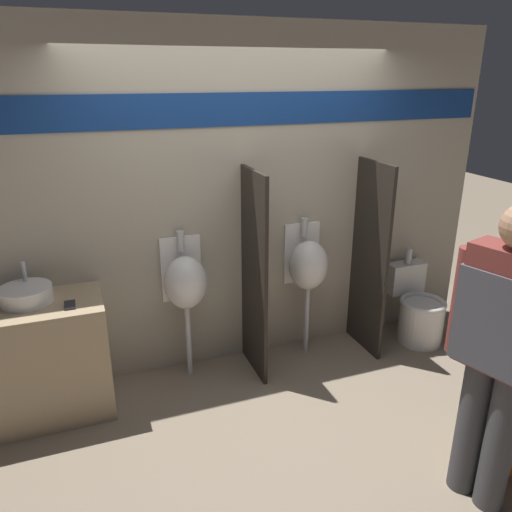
% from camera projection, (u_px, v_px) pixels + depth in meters
% --- Properties ---
extents(ground_plane, '(16.00, 16.00, 0.00)m').
position_uv_depth(ground_plane, '(264.00, 389.00, 3.90)').
color(ground_plane, gray).
extents(display_wall, '(4.46, 0.07, 2.70)m').
position_uv_depth(display_wall, '(237.00, 202.00, 3.96)').
color(display_wall, '#B2A893').
rests_on(display_wall, ground_plane).
extents(sink_counter, '(1.07, 0.55, 0.86)m').
position_uv_depth(sink_counter, '(29.00, 362.00, 3.47)').
color(sink_counter, tan).
rests_on(sink_counter, ground_plane).
extents(sink_basin, '(0.35, 0.35, 0.25)m').
position_uv_depth(sink_basin, '(26.00, 294.00, 3.37)').
color(sink_basin, white).
rests_on(sink_basin, sink_counter).
extents(cell_phone, '(0.07, 0.14, 0.01)m').
position_uv_depth(cell_phone, '(70.00, 305.00, 3.33)').
color(cell_phone, '#232328').
rests_on(cell_phone, sink_counter).
extents(divider_near_counter, '(0.03, 0.52, 1.66)m').
position_uv_depth(divider_near_counter, '(254.00, 276.00, 3.90)').
color(divider_near_counter, '#28231E').
rests_on(divider_near_counter, ground_plane).
extents(divider_mid, '(0.03, 0.52, 1.66)m').
position_uv_depth(divider_mid, '(369.00, 259.00, 4.24)').
color(divider_mid, '#28231E').
rests_on(divider_mid, ground_plane).
extents(urinal_near_counter, '(0.34, 0.31, 1.19)m').
position_uv_depth(urinal_near_counter, '(185.00, 283.00, 3.84)').
color(urinal_near_counter, silver).
rests_on(urinal_near_counter, ground_plane).
extents(urinal_far, '(0.34, 0.31, 1.19)m').
position_uv_depth(urinal_far, '(308.00, 265.00, 4.18)').
color(urinal_far, silver).
rests_on(urinal_far, ground_plane).
extents(toilet, '(0.41, 0.57, 0.82)m').
position_uv_depth(toilet, '(418.00, 312.00, 4.55)').
color(toilet, white).
rests_on(toilet, ground_plane).
extents(person_in_vest, '(0.35, 0.59, 1.75)m').
position_uv_depth(person_in_vest, '(503.00, 342.00, 2.58)').
color(person_in_vest, '#3D3D42').
rests_on(person_in_vest, ground_plane).
extents(shopping_bag, '(0.27, 0.15, 0.56)m').
position_uv_depth(shopping_bag, '(499.00, 442.00, 3.02)').
color(shopping_bag, orange).
rests_on(shopping_bag, ground_plane).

